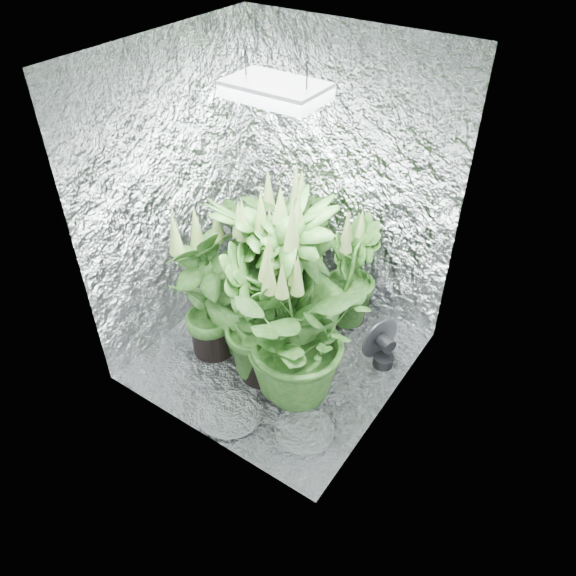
# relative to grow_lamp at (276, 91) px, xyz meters

# --- Properties ---
(ground) EXTENTS (1.60, 1.60, 0.00)m
(ground) POSITION_rel_grow_lamp_xyz_m (0.00, 0.00, -1.83)
(ground) COLOR silver
(ground) RESTS_ON ground
(walls) EXTENTS (1.62, 1.62, 2.00)m
(walls) POSITION_rel_grow_lamp_xyz_m (0.00, 0.00, -0.83)
(walls) COLOR silver
(walls) RESTS_ON ground
(ceiling) EXTENTS (1.60, 1.60, 0.01)m
(ceiling) POSITION_rel_grow_lamp_xyz_m (0.00, 0.00, 0.17)
(ceiling) COLOR silver
(ceiling) RESTS_ON walls
(grow_lamp) EXTENTS (0.50, 0.30, 0.22)m
(grow_lamp) POSITION_rel_grow_lamp_xyz_m (0.00, 0.00, 0.00)
(grow_lamp) COLOR gray
(grow_lamp) RESTS_ON ceiling
(plant_a) EXTENTS (0.95, 0.95, 1.08)m
(plant_a) POSITION_rel_grow_lamp_xyz_m (-0.31, 0.55, -1.31)
(plant_a) COLOR black
(plant_a) RESTS_ON ground
(plant_b) EXTENTS (0.67, 0.67, 1.01)m
(plant_b) POSITION_rel_grow_lamp_xyz_m (-0.13, 0.23, -1.36)
(plant_b) COLOR black
(plant_b) RESTS_ON ground
(plant_c) EXTENTS (0.59, 0.59, 0.89)m
(plant_c) POSITION_rel_grow_lamp_xyz_m (0.20, 0.61, -1.42)
(plant_c) COLOR black
(plant_c) RESTS_ON ground
(plant_d) EXTENTS (0.81, 0.81, 1.20)m
(plant_d) POSITION_rel_grow_lamp_xyz_m (-0.23, -0.01, -1.27)
(plant_d) COLOR black
(plant_d) RESTS_ON ground
(plant_e) EXTENTS (0.94, 0.94, 1.03)m
(plant_e) POSITION_rel_grow_lamp_xyz_m (0.25, -0.23, -1.33)
(plant_e) COLOR black
(plant_e) RESTS_ON ground
(plant_f) EXTENTS (0.70, 0.70, 1.12)m
(plant_f) POSITION_rel_grow_lamp_xyz_m (-0.41, -0.20, -1.31)
(plant_f) COLOR black
(plant_f) RESTS_ON ground
(plant_g) EXTENTS (0.63, 0.63, 1.06)m
(plant_g) POSITION_rel_grow_lamp_xyz_m (0.01, -0.20, -1.34)
(plant_g) COLOR black
(plant_g) RESTS_ON ground
(plant_h) EXTENTS (0.92, 0.92, 1.28)m
(plant_h) POSITION_rel_grow_lamp_xyz_m (0.07, 0.07, -1.23)
(plant_h) COLOR black
(plant_h) RESTS_ON ground
(circulation_fan) EXTENTS (0.19, 0.29, 0.35)m
(circulation_fan) POSITION_rel_grow_lamp_xyz_m (0.61, 0.33, -1.68)
(circulation_fan) COLOR black
(circulation_fan) RESTS_ON ground
(plant_label) EXTENTS (0.05, 0.02, 0.07)m
(plant_label) POSITION_rel_grow_lamp_xyz_m (0.30, -0.26, -1.53)
(plant_label) COLOR white
(plant_label) RESTS_ON plant_e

